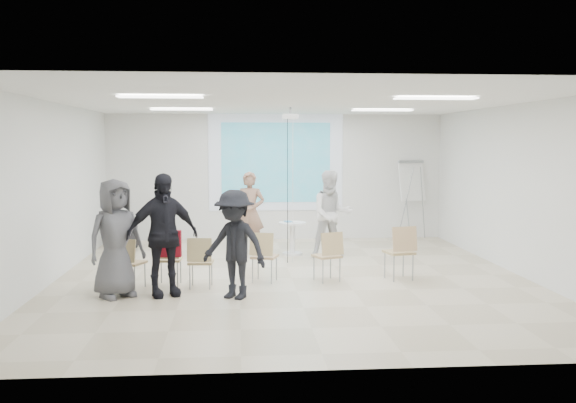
{
  "coord_description": "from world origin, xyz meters",
  "views": [
    {
      "loc": [
        -0.91,
        -10.82,
        2.32
      ],
      "look_at": [
        0.0,
        0.8,
        1.25
      ],
      "focal_mm": 40.0,
      "sensor_mm": 36.0,
      "label": 1
    }
  ],
  "objects": [
    {
      "name": "audience_left",
      "position": [
        -2.05,
        -1.12,
        1.07
      ],
      "size": [
        1.44,
        1.17,
        2.14
      ],
      "primitive_type": "imported",
      "rotation": [
        0.0,
        0.0,
        0.4
      ],
      "color": "black",
      "rests_on": "floor"
    },
    {
      "name": "fluor_panel_sw",
      "position": [
        -2.0,
        -1.5,
        2.97
      ],
      "size": [
        1.2,
        0.3,
        0.02
      ],
      "primitive_type": "cube",
      "color": "white",
      "rests_on": "ceiling"
    },
    {
      "name": "fluor_panel_se",
      "position": [
        2.0,
        -1.5,
        2.97
      ],
      "size": [
        1.2,
        0.3,
        0.02
      ],
      "primitive_type": "cube",
      "color": "white",
      "rests_on": "ceiling"
    },
    {
      "name": "fluor_panel_ne",
      "position": [
        2.0,
        2.0,
        2.97
      ],
      "size": [
        1.2,
        0.3,
        0.02
      ],
      "primitive_type": "cube",
      "color": "white",
      "rests_on": "ceiling"
    },
    {
      "name": "pedestal_table",
      "position": [
        0.21,
        2.29,
        0.39
      ],
      "size": [
        0.69,
        0.69,
        0.7
      ],
      "rotation": [
        0.0,
        0.0,
        0.24
      ],
      "color": "white",
      "rests_on": "floor"
    },
    {
      "name": "controller_right",
      "position": [
        0.8,
        2.25,
        1.32
      ],
      "size": [
        0.04,
        0.11,
        0.04
      ],
      "primitive_type": "cube",
      "rotation": [
        0.0,
        0.0,
        0.06
      ],
      "color": "white",
      "rests_on": "player_right"
    },
    {
      "name": "chair_center",
      "position": [
        -0.5,
        -0.33,
        0.5
      ],
      "size": [
        0.51,
        0.53,
        0.85
      ],
      "rotation": [
        0.0,
        0.0,
        -0.32
      ],
      "color": "tan",
      "rests_on": "floor"
    },
    {
      "name": "audience_outer",
      "position": [
        -2.75,
        -1.13,
        1.0
      ],
      "size": [
        1.17,
        1.1,
        2.0
      ],
      "primitive_type": "imported",
      "rotation": [
        0.0,
        0.0,
        0.65
      ],
      "color": "#57575C",
      "rests_on": "floor"
    },
    {
      "name": "chair_left_inner",
      "position": [
        -1.52,
        -0.67,
        0.49
      ],
      "size": [
        0.41,
        0.44,
        0.83
      ],
      "rotation": [
        0.0,
        0.0,
        -0.06
      ],
      "color": "tan",
      "rests_on": "floor"
    },
    {
      "name": "ceiling",
      "position": [
        0.0,
        0.0,
        3.05
      ],
      "size": [
        8.0,
        9.0,
        0.1
      ],
      "primitive_type": "cube",
      "color": "white",
      "rests_on": "wall_back"
    },
    {
      "name": "fluor_panel_nw",
      "position": [
        -2.0,
        2.0,
        2.97
      ],
      "size": [
        1.2,
        0.3,
        0.02
      ],
      "primitive_type": "cube",
      "color": "white",
      "rests_on": "ceiling"
    },
    {
      "name": "flipchart_easel",
      "position": [
        3.23,
        4.2,
        1.4
      ],
      "size": [
        0.78,
        0.62,
        1.9
      ],
      "rotation": [
        0.0,
        0.0,
        0.36
      ],
      "color": "#919399",
      "rests_on": "floor"
    },
    {
      "name": "player_right",
      "position": [
        0.98,
        2.0,
        0.98
      ],
      "size": [
        0.99,
        0.81,
        1.95
      ],
      "primitive_type": "imported",
      "rotation": [
        0.0,
        0.0,
        0.06
      ],
      "color": "white",
      "rests_on": "floor"
    },
    {
      "name": "laptop",
      "position": [
        -1.51,
        -0.58,
        0.44
      ],
      "size": [
        0.32,
        0.24,
        0.02
      ],
      "primitive_type": "imported",
      "rotation": [
        0.0,
        0.0,
        3.08
      ],
      "color": "black",
      "rests_on": "chair_left_inner"
    },
    {
      "name": "ceiling_projector",
      "position": [
        0.1,
        1.49,
        2.69
      ],
      "size": [
        0.3,
        0.25,
        3.0
      ],
      "color": "white",
      "rests_on": "ceiling"
    },
    {
      "name": "chair_right_far",
      "position": [
        1.83,
        -0.32,
        0.55
      ],
      "size": [
        0.52,
        0.55,
        0.93
      ],
      "rotation": [
        0.0,
        0.0,
        0.22
      ],
      "color": "tan",
      "rests_on": "floor"
    },
    {
      "name": "audience_mid",
      "position": [
        -0.97,
        -1.37,
        0.92
      ],
      "size": [
        1.36,
        1.18,
        1.84
      ],
      "primitive_type": "imported",
      "rotation": [
        0.0,
        0.0,
        -0.55
      ],
      "color": "black",
      "rests_on": "floor"
    },
    {
      "name": "chair_right_inner",
      "position": [
        0.6,
        -0.35,
        0.5
      ],
      "size": [
        0.52,
        0.54,
        0.85
      ],
      "rotation": [
        0.0,
        0.0,
        0.36
      ],
      "color": "tan",
      "rests_on": "floor"
    },
    {
      "name": "wall_left",
      "position": [
        -4.05,
        0.0,
        1.5
      ],
      "size": [
        0.1,
        9.0,
        3.0
      ],
      "primitive_type": "cube",
      "color": "silver",
      "rests_on": "floor"
    },
    {
      "name": "projection_halo",
      "position": [
        0.0,
        4.49,
        1.85
      ],
      "size": [
        3.2,
        0.01,
        2.3
      ],
      "primitive_type": "cube",
      "color": "silver",
      "rests_on": "wall_back"
    },
    {
      "name": "av_cart",
      "position": [
        -3.39,
        3.54,
        0.32
      ],
      "size": [
        0.53,
        0.46,
        0.7
      ],
      "rotation": [
        0.0,
        0.0,
        0.19
      ],
      "color": "black",
      "rests_on": "floor"
    },
    {
      "name": "projection_image",
      "position": [
        0.0,
        4.47,
        1.85
      ],
      "size": [
        2.6,
        0.01,
        1.9
      ],
      "primitive_type": "cube",
      "color": "teal",
      "rests_on": "wall_back"
    },
    {
      "name": "red_jacket",
      "position": [
        -2.04,
        -0.61,
        0.72
      ],
      "size": [
        0.45,
        0.13,
        0.42
      ],
      "primitive_type": "cube",
      "rotation": [
        0.0,
        0.0,
        -0.07
      ],
      "color": "maroon",
      "rests_on": "chair_left_mid"
    },
    {
      "name": "wall_back",
      "position": [
        0.0,
        4.55,
        1.5
      ],
      "size": [
        8.0,
        0.1,
        3.0
      ],
      "primitive_type": "cube",
      "color": "silver",
      "rests_on": "floor"
    },
    {
      "name": "chair_left_mid",
      "position": [
        -2.04,
        -0.46,
        0.5
      ],
      "size": [
        0.42,
        0.45,
        0.85
      ],
      "rotation": [
        0.0,
        0.0,
        -0.07
      ],
      "color": "tan",
      "rests_on": "floor"
    },
    {
      "name": "player_left",
      "position": [
        -0.67,
        2.48,
        0.98
      ],
      "size": [
        0.81,
        0.65,
        1.95
      ],
      "primitive_type": "imported",
      "rotation": [
        0.0,
        0.0,
        -0.25
      ],
      "color": "#99715D",
      "rests_on": "floor"
    },
    {
      "name": "floor",
      "position": [
        0.0,
        0.0,
        -0.05
      ],
      "size": [
        8.0,
        9.0,
        0.1
      ],
      "primitive_type": "cube",
      "color": "beige",
      "rests_on": "ground"
    },
    {
      "name": "controller_left",
      "position": [
        -0.49,
        2.73,
        1.29
      ],
      "size": [
        0.08,
        0.14,
        0.04
      ],
      "primitive_type": "cube",
      "rotation": [
        0.0,
        0.0,
        -0.25
      ],
      "color": "white",
      "rests_on": "player_left"
    },
    {
      "name": "chair_far_left",
      "position": [
        -2.65,
        -0.64,
        0.48
      ],
      "size": [
        0.51,
        0.53,
        0.82
      ],
      "rotation": [
        0.0,
        0.0,
        -0.4
      ],
      "color": "tan",
      "rests_on": "floor"
    },
    {
      "name": "wall_right",
      "position": [
        4.05,
        0.0,
        1.5
      ],
      "size": [
        0.1,
        9.0,
        3.0
      ],
      "primitive_type": "cube",
      "color": "silver",
      "rests_on": "floor"
    }
  ]
}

